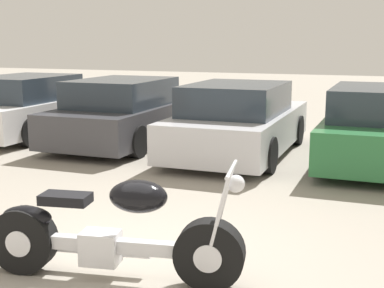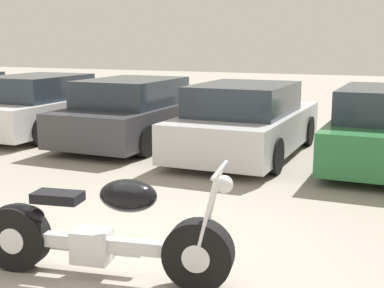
{
  "view_description": "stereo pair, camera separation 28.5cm",
  "coord_description": "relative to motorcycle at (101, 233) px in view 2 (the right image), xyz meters",
  "views": [
    {
      "loc": [
        2.36,
        -4.11,
        2.13
      ],
      "look_at": [
        0.03,
        2.02,
        0.85
      ],
      "focal_mm": 50.0,
      "sensor_mm": 36.0,
      "label": 1
    },
    {
      "loc": [
        2.62,
        -4.0,
        2.13
      ],
      "look_at": [
        0.03,
        2.02,
        0.85
      ],
      "focal_mm": 50.0,
      "sensor_mm": 36.0,
      "label": 2
    }
  ],
  "objects": [
    {
      "name": "motorcycle",
      "position": [
        0.0,
        0.0,
        0.0
      ],
      "size": [
        2.36,
        0.78,
        1.09
      ],
      "color": "black",
      "rests_on": "ground_plane"
    },
    {
      "name": "parked_car_silver",
      "position": [
        -0.41,
        5.6,
        0.21
      ],
      "size": [
        1.92,
        4.25,
        1.35
      ],
      "color": "#BCBCC1",
      "rests_on": "ground_plane"
    },
    {
      "name": "parked_car_dark_grey",
      "position": [
        -2.92,
        5.89,
        0.21
      ],
      "size": [
        1.92,
        4.25,
        1.35
      ],
      "color": "#3D3D42",
      "rests_on": "ground_plane"
    },
    {
      "name": "parked_car_white",
      "position": [
        -5.43,
        6.03,
        0.21
      ],
      "size": [
        1.92,
        4.25,
        1.35
      ],
      "color": "white",
      "rests_on": "ground_plane"
    },
    {
      "name": "ground_plane",
      "position": [
        -0.07,
        0.14,
        -0.42
      ],
      "size": [
        60.0,
        60.0,
        0.0
      ],
      "primitive_type": "plane",
      "color": "gray"
    }
  ]
}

